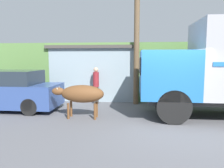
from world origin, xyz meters
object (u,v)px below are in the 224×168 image
object	(u,v)px
brown_cow	(81,94)
parked_suv	(9,91)
pedestrian_on_hill	(96,83)
utility_pole	(137,42)

from	to	relation	value
brown_cow	parked_suv	size ratio (longest dim) A/B	0.45
brown_cow	pedestrian_on_hill	size ratio (longest dim) A/B	1.10
pedestrian_on_hill	parked_suv	bearing A→B (deg)	15.48
brown_cow	utility_pole	distance (m)	3.97
pedestrian_on_hill	utility_pole	distance (m)	2.73
parked_suv	utility_pole	size ratio (longest dim) A/B	0.76
parked_suv	utility_pole	distance (m)	6.06
parked_suv	utility_pole	xyz separation A→B (m)	(5.38, 1.81, 2.12)
brown_cow	pedestrian_on_hill	distance (m)	2.64
brown_cow	utility_pole	xyz separation A→B (m)	(2.01, 2.75, 2.05)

